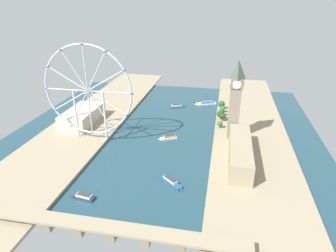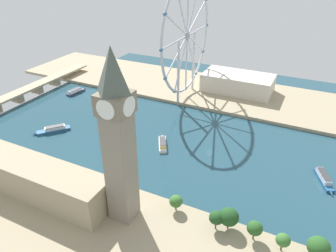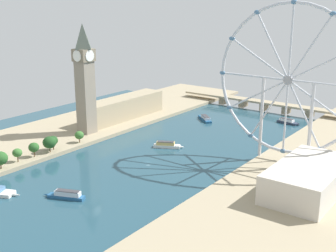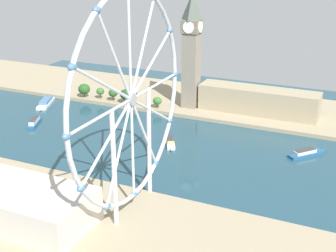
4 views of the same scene
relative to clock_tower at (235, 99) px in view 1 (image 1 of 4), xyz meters
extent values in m
plane|color=#234756|center=(84.63, -19.58, -51.87)|extent=(386.09, 386.09, 0.00)
cube|color=tan|center=(-23.42, -19.58, -50.37)|extent=(90.00, 520.00, 3.00)
cube|color=tan|center=(192.68, -19.58, -50.37)|extent=(90.00, 520.00, 3.00)
cube|color=gray|center=(0.00, 0.00, -17.47)|extent=(12.44, 12.44, 62.80)
cube|color=#776B57|center=(0.00, 0.00, 19.11)|extent=(14.43, 14.43, 10.37)
pyramid|color=#4C564C|center=(0.00, 0.00, 34.82)|extent=(13.07, 13.07, 21.06)
cylinder|color=white|center=(0.00, 7.47, 19.11)|extent=(9.46, 0.50, 9.46)
cylinder|color=white|center=(0.00, -7.47, 19.11)|extent=(9.46, 0.50, 9.46)
cylinder|color=white|center=(7.47, 0.00, 19.11)|extent=(0.50, 9.46, 9.46)
cylinder|color=white|center=(-7.47, 0.00, 19.11)|extent=(0.50, 9.46, 9.46)
cube|color=tan|center=(-7.63, 56.33, -38.46)|extent=(22.00, 96.66, 20.81)
cylinder|color=#513823|center=(15.82, -96.87, -47.13)|extent=(0.80, 0.80, 3.47)
ellipsoid|color=#285623|center=(15.82, -96.87, -41.17)|extent=(10.57, 10.57, 9.51)
cylinder|color=#513823|center=(13.50, -81.41, -46.85)|extent=(0.80, 0.80, 4.05)
ellipsoid|color=#386B2D|center=(13.50, -81.41, -42.01)|extent=(7.02, 7.02, 6.32)
cylinder|color=#513823|center=(14.36, -67.62, -46.76)|extent=(0.80, 0.80, 4.21)
ellipsoid|color=#285623|center=(14.36, -67.62, -41.48)|extent=(7.94, 7.94, 7.15)
cylinder|color=#513823|center=(15.56, -53.96, -46.97)|extent=(0.80, 0.80, 3.80)
ellipsoid|color=#1E471E|center=(15.56, -53.96, -40.93)|extent=(10.36, 10.36, 9.32)
cylinder|color=#513823|center=(12.60, -48.23, -46.68)|extent=(0.80, 0.80, 4.38)
ellipsoid|color=#1E471E|center=(12.60, -48.23, -41.40)|extent=(7.72, 7.72, 6.94)
cylinder|color=#513823|center=(15.67, -23.81, -47.22)|extent=(0.80, 0.80, 3.29)
ellipsoid|color=#386B2D|center=(15.67, -23.81, -42.58)|extent=(7.48, 7.48, 6.73)
torus|color=silver|center=(166.23, 35.50, 10.53)|extent=(106.83, 2.29, 106.83)
cylinder|color=#99999E|center=(166.23, 35.50, 10.53)|extent=(6.27, 3.00, 6.27)
cylinder|color=silver|center=(192.36, 35.50, 10.53)|extent=(52.27, 1.37, 1.37)
cylinder|color=silver|center=(188.86, 35.50, 23.60)|extent=(45.95, 1.37, 27.32)
cylinder|color=silver|center=(179.29, 35.50, 33.17)|extent=(27.32, 1.37, 45.95)
cylinder|color=silver|center=(166.23, 35.50, 36.67)|extent=(1.37, 1.37, 52.27)
cylinder|color=silver|center=(153.16, 35.50, 33.17)|extent=(27.32, 1.37, 45.95)
cylinder|color=silver|center=(143.59, 35.50, 23.60)|extent=(45.95, 1.37, 27.32)
cylinder|color=silver|center=(140.09, 35.50, 10.53)|extent=(52.27, 1.37, 1.37)
cylinder|color=silver|center=(143.59, 35.50, -2.53)|extent=(45.95, 1.37, 27.32)
cylinder|color=silver|center=(153.16, 35.50, -12.10)|extent=(27.32, 1.37, 45.95)
cylinder|color=silver|center=(166.23, 35.50, -15.60)|extent=(1.37, 1.37, 52.27)
cylinder|color=silver|center=(179.29, 35.50, -12.10)|extent=(27.32, 1.37, 45.95)
cylinder|color=silver|center=(188.86, 35.50, -2.53)|extent=(45.95, 1.37, 27.32)
ellipsoid|color=teal|center=(218.49, 35.50, 10.53)|extent=(4.80, 3.20, 3.20)
ellipsoid|color=teal|center=(211.49, 35.50, 36.67)|extent=(4.80, 3.20, 3.20)
ellipsoid|color=teal|center=(192.36, 35.50, 55.80)|extent=(4.80, 3.20, 3.20)
ellipsoid|color=teal|center=(166.23, 35.50, 62.80)|extent=(4.80, 3.20, 3.20)
ellipsoid|color=teal|center=(140.09, 35.50, 55.80)|extent=(4.80, 3.20, 3.20)
ellipsoid|color=teal|center=(120.96, 35.50, 36.67)|extent=(4.80, 3.20, 3.20)
ellipsoid|color=teal|center=(113.96, 35.50, 10.53)|extent=(4.80, 3.20, 3.20)
ellipsoid|color=teal|center=(120.96, 35.50, -15.60)|extent=(4.80, 3.20, 3.20)
ellipsoid|color=teal|center=(140.09, 35.50, -34.73)|extent=(4.80, 3.20, 3.20)
ellipsoid|color=teal|center=(166.23, 35.50, -41.73)|extent=(4.80, 3.20, 3.20)
ellipsoid|color=teal|center=(192.36, 35.50, -34.73)|extent=(4.80, 3.20, 3.20)
ellipsoid|color=teal|center=(211.49, 35.50, -15.60)|extent=(4.80, 3.20, 3.20)
cylinder|color=silver|center=(184.52, 35.50, -19.17)|extent=(2.40, 2.40, 59.40)
cylinder|color=silver|center=(147.93, 35.50, -19.17)|extent=(2.40, 2.40, 59.40)
cube|color=beige|center=(200.84, -8.09, -40.00)|extent=(36.39, 70.15, 17.73)
cube|color=tan|center=(84.63, 180.75, -43.33)|extent=(198.09, 13.51, 2.00)
cube|color=gray|center=(34.19, 180.75, -48.10)|extent=(6.00, 12.16, 7.54)
cube|color=gray|center=(59.41, 180.75, -48.10)|extent=(6.00, 12.16, 7.54)
cube|color=gray|center=(84.63, 180.75, -48.10)|extent=(6.00, 12.16, 7.54)
cube|color=gray|center=(109.85, 180.75, -48.10)|extent=(6.00, 12.16, 7.54)
cube|color=gray|center=(135.07, 180.75, -48.10)|extent=(6.00, 12.16, 7.54)
cube|color=white|center=(75.91, 15.39, -50.68)|extent=(21.40, 15.11, 2.38)
cone|color=white|center=(86.80, 21.35, -50.68)|extent=(4.52, 3.94, 2.38)
cube|color=#DBB766|center=(74.97, 14.88, -48.26)|extent=(15.11, 11.12, 2.46)
cube|color=#38383D|center=(74.97, 14.88, -46.82)|extent=(13.72, 10.22, 0.41)
cube|color=#2D384C|center=(126.62, 143.49, -50.83)|extent=(21.11, 9.04, 2.08)
cone|color=#2D384C|center=(138.35, 141.68, -50.83)|extent=(3.95, 2.62, 2.08)
cube|color=white|center=(125.61, 143.64, -48.60)|extent=(14.66, 7.12, 2.38)
cube|color=#38383D|center=(125.61, 143.64, -47.23)|extent=(13.23, 6.67, 0.37)
cube|color=#235684|center=(55.55, 106.21, -50.84)|extent=(24.10, 21.71, 2.05)
cone|color=#235684|center=(43.80, 116.16, -50.84)|extent=(4.96, 4.65, 2.05)
cube|color=silver|center=(56.56, 105.35, -48.67)|extent=(15.60, 14.30, 2.30)
cube|color=#38383D|center=(56.56, 105.35, -47.29)|extent=(14.21, 13.07, 0.46)
cube|color=white|center=(40.44, -121.43, -50.76)|extent=(32.34, 20.08, 2.22)
cone|color=white|center=(57.33, -114.23, -50.76)|extent=(6.10, 4.27, 2.22)
cube|color=teal|center=(38.99, -122.05, -48.38)|extent=(22.05, 14.69, 2.53)
cube|color=#235684|center=(83.93, -97.75, -50.88)|extent=(23.12, 13.72, 1.98)
cone|color=#235684|center=(71.66, -102.98, -50.88)|extent=(4.58, 3.44, 1.98)
cube|color=silver|center=(84.98, -97.30, -48.46)|extent=(16.38, 10.22, 2.87)
cube|color=#38383D|center=(84.98, -97.30, -46.82)|extent=(14.83, 9.41, 0.39)
camera|label=1|loc=(13.81, 333.85, 109.75)|focal=31.46mm
camera|label=2|loc=(-105.00, -78.19, 79.18)|focal=33.68mm
camera|label=3|loc=(281.88, -260.79, 65.34)|focal=47.80mm
camera|label=4|loc=(357.46, 142.75, 80.34)|focal=50.79mm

